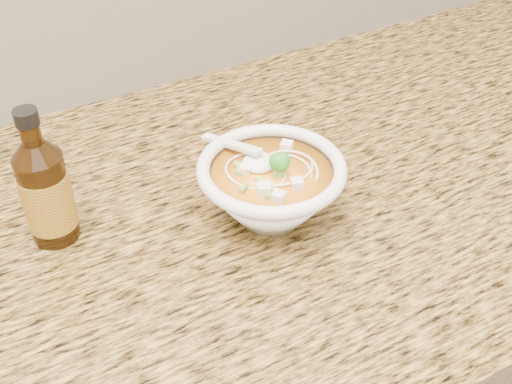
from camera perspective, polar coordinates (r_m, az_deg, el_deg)
soup_bowl at (r=0.74m, az=1.35°, el=0.23°), size 0.17×0.19×0.09m
hot_sauce_bottle at (r=0.73m, az=-18.17°, el=-0.02°), size 0.07×0.07×0.17m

